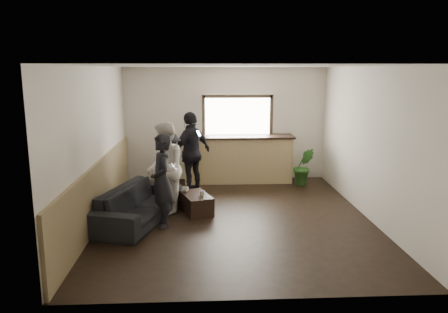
{
  "coord_description": "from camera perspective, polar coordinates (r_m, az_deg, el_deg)",
  "views": [
    {
      "loc": [
        -0.6,
        -7.81,
        2.74
      ],
      "look_at": [
        -0.17,
        0.4,
        1.09
      ],
      "focal_mm": 35.0,
      "sensor_mm": 36.0,
      "label": 1
    }
  ],
  "objects": [
    {
      "name": "person_c",
      "position": [
        9.26,
        -7.28,
        -1.2
      ],
      "size": [
        0.74,
        1.06,
        1.49
      ],
      "rotation": [
        0.0,
        0.0,
        -1.77
      ],
      "color": "black",
      "rests_on": "ground"
    },
    {
      "name": "person_b",
      "position": [
        8.42,
        -7.71,
        -1.51
      ],
      "size": [
        0.81,
        0.96,
        1.77
      ],
      "rotation": [
        0.0,
        0.0,
        -1.4
      ],
      "color": "silver",
      "rests_on": "ground"
    },
    {
      "name": "cup_b",
      "position": [
        8.38,
        -2.9,
        -4.81
      ],
      "size": [
        0.14,
        0.14,
        0.1
      ],
      "primitive_type": "imported",
      "rotation": [
        0.0,
        0.0,
        5.12
      ],
      "color": "silver",
      "rests_on": "coffee_table"
    },
    {
      "name": "person_a",
      "position": [
        7.72,
        -8.13,
        -3.18
      ],
      "size": [
        0.56,
        0.69,
        1.65
      ],
      "rotation": [
        0.0,
        0.0,
        -1.27
      ],
      "color": "black",
      "rests_on": "ground"
    },
    {
      "name": "potted_plant",
      "position": [
        10.66,
        10.35,
        -1.27
      ],
      "size": [
        0.49,
        0.4,
        0.9
      ],
      "primitive_type": "imported",
      "rotation": [
        0.0,
        0.0,
        -0.0
      ],
      "color": "#2D6623",
      "rests_on": "ground"
    },
    {
      "name": "sofa",
      "position": [
        8.15,
        -11.05,
        -6.14
      ],
      "size": [
        1.48,
        2.38,
        0.65
      ],
      "primitive_type": "imported",
      "rotation": [
        0.0,
        0.0,
        1.27
      ],
      "color": "black",
      "rests_on": "ground"
    },
    {
      "name": "bar_counter",
      "position": [
        10.75,
        1.85,
        0.06
      ],
      "size": [
        2.7,
        0.68,
        2.13
      ],
      "color": "#A28858",
      "rests_on": "ground"
    },
    {
      "name": "coffee_table",
      "position": [
        8.54,
        -3.66,
        -6.13
      ],
      "size": [
        0.7,
        0.93,
        0.37
      ],
      "primitive_type": "cube",
      "rotation": [
        0.0,
        0.0,
        0.32
      ],
      "color": "black",
      "rests_on": "ground"
    },
    {
      "name": "room_shell",
      "position": [
        7.92,
        -3.96,
        2.05
      ],
      "size": [
        5.01,
        6.01,
        2.8
      ],
      "color": "silver",
      "rests_on": "ground"
    },
    {
      "name": "person_d",
      "position": [
        9.73,
        -4.23,
        0.48
      ],
      "size": [
        1.07,
        1.08,
        1.83
      ],
      "rotation": [
        0.0,
        0.0,
        -2.34
      ],
      "color": "black",
      "rests_on": "ground"
    },
    {
      "name": "cup_a",
      "position": [
        8.64,
        -5.08,
        -4.3
      ],
      "size": [
        0.18,
        0.18,
        0.1
      ],
      "primitive_type": "imported",
      "rotation": [
        0.0,
        0.0,
        2.51
      ],
      "color": "silver",
      "rests_on": "coffee_table"
    },
    {
      "name": "ground",
      "position": [
        8.3,
        1.32,
        -7.95
      ],
      "size": [
        5.0,
        6.0,
        0.01
      ],
      "primitive_type": "cube",
      "color": "black"
    }
  ]
}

